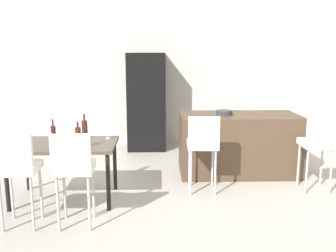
{
  "coord_description": "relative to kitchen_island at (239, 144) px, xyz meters",
  "views": [
    {
      "loc": [
        -0.87,
        -4.35,
        1.86
      ],
      "look_at": [
        -0.73,
        0.67,
        0.85
      ],
      "focal_mm": 39.68,
      "sensor_mm": 36.0,
      "label": 1
    }
  ],
  "objects": [
    {
      "name": "ground_plane",
      "position": [
        -0.37,
        -1.18,
        -0.46
      ],
      "size": [
        10.0,
        10.0,
        0.0
      ],
      "primitive_type": "plane",
      "color": "#ADA89E"
    },
    {
      "name": "back_wall",
      "position": [
        -0.37,
        2.0,
        0.99
      ],
      "size": [
        10.0,
        0.12,
        2.9
      ],
      "primitive_type": "cube",
      "color": "beige",
      "rests_on": "ground_plane"
    },
    {
      "name": "kitchen_island",
      "position": [
        0.0,
        0.0,
        0.0
      ],
      "size": [
        1.8,
        0.86,
        0.92
      ],
      "primitive_type": "cube",
      "color": "#4C3828",
      "rests_on": "ground_plane"
    },
    {
      "name": "bar_chair_left",
      "position": [
        -0.65,
        -0.81,
        0.24
      ],
      "size": [
        0.41,
        0.41,
        1.05
      ],
      "color": "white",
      "rests_on": "ground_plane"
    },
    {
      "name": "bar_chair_middle",
      "position": [
        0.88,
        -0.81,
        0.24
      ],
      "size": [
        0.41,
        0.41,
        1.05
      ],
      "color": "white",
      "rests_on": "ground_plane"
    },
    {
      "name": "dining_table",
      "position": [
        -2.42,
        -1.01,
        0.21
      ],
      "size": [
        1.3,
        0.82,
        0.74
      ],
      "color": "#4C4238",
      "rests_on": "ground_plane"
    },
    {
      "name": "dining_chair_near",
      "position": [
        -2.72,
        -1.78,
        0.24
      ],
      "size": [
        0.41,
        0.41,
        1.05
      ],
      "color": "white",
      "rests_on": "ground_plane"
    },
    {
      "name": "dining_chair_far",
      "position": [
        -2.13,
        -1.78,
        0.24
      ],
      "size": [
        0.41,
        0.41,
        1.05
      ],
      "color": "white",
      "rests_on": "ground_plane"
    },
    {
      "name": "wine_bottle_near",
      "position": [
        -2.18,
        -1.28,
        0.41
      ],
      "size": [
        0.07,
        0.07,
        0.32
      ],
      "color": "#471E19",
      "rests_on": "dining_table"
    },
    {
      "name": "wine_bottle_left",
      "position": [
        -2.55,
        -0.96,
        0.39
      ],
      "size": [
        0.06,
        0.06,
        0.3
      ],
      "color": "#471E19",
      "rests_on": "dining_table"
    },
    {
      "name": "wine_bottle_right",
      "position": [
        -2.21,
        -0.71,
        0.4
      ],
      "size": [
        0.08,
        0.08,
        0.32
      ],
      "color": "#471E19",
      "rests_on": "dining_table"
    },
    {
      "name": "wine_glass_middle",
      "position": [
        -1.9,
        -0.77,
        0.4
      ],
      "size": [
        0.07,
        0.07,
        0.17
      ],
      "color": "silver",
      "rests_on": "dining_table"
    },
    {
      "name": "wine_glass_far",
      "position": [
        -2.51,
        -1.18,
        0.4
      ],
      "size": [
        0.07,
        0.07,
        0.17
      ],
      "color": "silver",
      "rests_on": "dining_table"
    },
    {
      "name": "refrigerator",
      "position": [
        -1.46,
        1.56,
        0.46
      ],
      "size": [
        0.72,
        0.68,
        1.84
      ],
      "primitive_type": "cube",
      "color": "black",
      "rests_on": "ground_plane"
    },
    {
      "name": "fruit_bowl",
      "position": [
        -0.24,
        -0.02,
        0.5
      ],
      "size": [
        0.24,
        0.24,
        0.07
      ],
      "primitive_type": "cylinder",
      "color": "#333338",
      "rests_on": "kitchen_island"
    }
  ]
}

